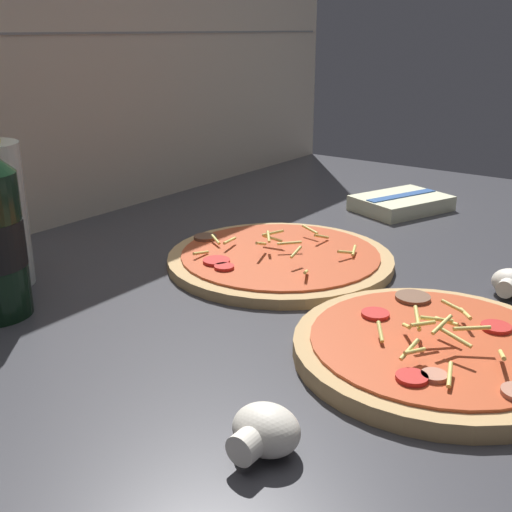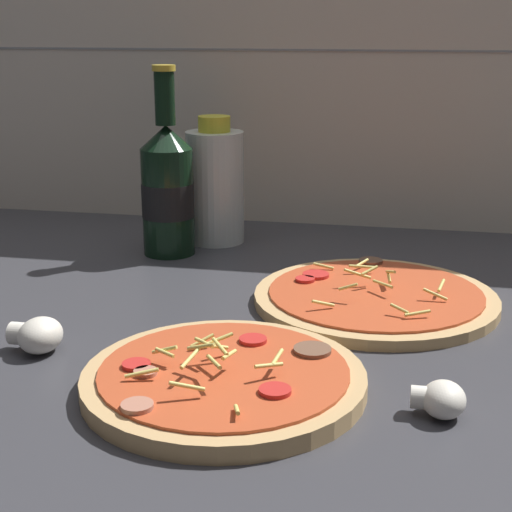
# 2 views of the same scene
# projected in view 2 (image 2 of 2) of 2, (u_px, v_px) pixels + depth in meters

# --- Properties ---
(counter_slab) EXTENTS (1.60, 0.90, 0.03)m
(counter_slab) POSITION_uv_depth(u_px,v_px,m) (250.00, 334.00, 0.86)
(counter_slab) COLOR #38383D
(counter_slab) RESTS_ON ground
(tile_backsplash) EXTENTS (1.60, 0.01, 0.60)m
(tile_backsplash) POSITION_uv_depth(u_px,v_px,m) (309.00, 50.00, 1.21)
(tile_backsplash) COLOR beige
(tile_backsplash) RESTS_ON ground
(pizza_near) EXTENTS (0.26, 0.26, 0.05)m
(pizza_near) POSITION_uv_depth(u_px,v_px,m) (224.00, 379.00, 0.70)
(pizza_near) COLOR tan
(pizza_near) RESTS_ON counter_slab
(pizza_far) EXTENTS (0.28, 0.28, 0.04)m
(pizza_far) POSITION_uv_depth(u_px,v_px,m) (375.00, 297.00, 0.92)
(pizza_far) COLOR tan
(pizza_far) RESTS_ON counter_slab
(beer_bottle) EXTENTS (0.07, 0.07, 0.26)m
(beer_bottle) POSITION_uv_depth(u_px,v_px,m) (168.00, 188.00, 1.09)
(beer_bottle) COLOR black
(beer_bottle) RESTS_ON counter_slab
(oil_bottle) EXTENTS (0.09, 0.09, 0.19)m
(oil_bottle) POSITION_uv_depth(u_px,v_px,m) (215.00, 185.00, 1.16)
(oil_bottle) COLOR silver
(oil_bottle) RESTS_ON counter_slab
(mushroom_left) EXTENTS (0.05, 0.04, 0.03)m
(mushroom_left) POSITION_uv_depth(u_px,v_px,m) (441.00, 399.00, 0.65)
(mushroom_left) COLOR white
(mushroom_left) RESTS_ON counter_slab
(mushroom_right) EXTENTS (0.05, 0.05, 0.04)m
(mushroom_right) POSITION_uv_depth(u_px,v_px,m) (38.00, 335.00, 0.78)
(mushroom_right) COLOR white
(mushroom_right) RESTS_ON counter_slab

